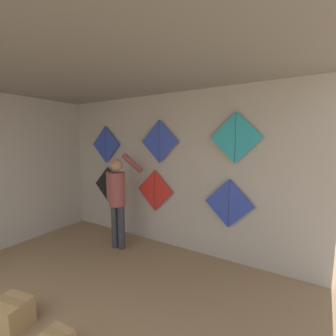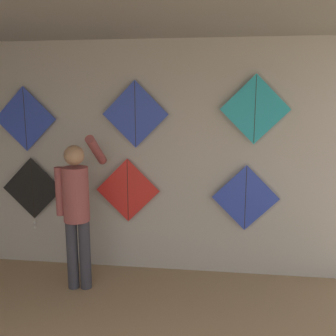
% 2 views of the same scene
% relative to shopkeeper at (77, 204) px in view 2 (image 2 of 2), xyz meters
% --- Properties ---
extents(back_panel, '(5.42, 0.06, 2.80)m').
position_rel_shopkeeper_xyz_m(back_panel, '(0.55, 0.61, 0.41)').
color(back_panel, '#BCB7AD').
rests_on(back_panel, ground).
extents(shopkeeper, '(0.44, 0.63, 1.75)m').
position_rel_shopkeeper_xyz_m(shopkeeper, '(0.00, 0.00, 0.00)').
color(shopkeeper, '#383842').
rests_on(shopkeeper, ground).
extents(kite_0, '(0.79, 0.04, 0.93)m').
position_rel_shopkeeper_xyz_m(kite_0, '(-0.78, 0.52, 0.01)').
color(kite_0, black).
extents(kite_1, '(0.79, 0.01, 0.79)m').
position_rel_shopkeeper_xyz_m(kite_1, '(0.45, 0.52, 0.04)').
color(kite_1, red).
extents(kite_2, '(0.79, 0.01, 0.79)m').
position_rel_shopkeeper_xyz_m(kite_2, '(1.87, 0.52, -0.01)').
color(kite_2, blue).
extents(kite_3, '(0.79, 0.01, 0.79)m').
position_rel_shopkeeper_xyz_m(kite_3, '(-0.81, 0.52, 0.90)').
color(kite_3, blue).
extents(kite_4, '(0.79, 0.01, 0.79)m').
position_rel_shopkeeper_xyz_m(kite_4, '(0.56, 0.52, 0.96)').
color(kite_4, blue).
extents(kite_5, '(0.79, 0.01, 0.79)m').
position_rel_shopkeeper_xyz_m(kite_5, '(1.93, 0.52, 1.02)').
color(kite_5, '#28B2C6').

